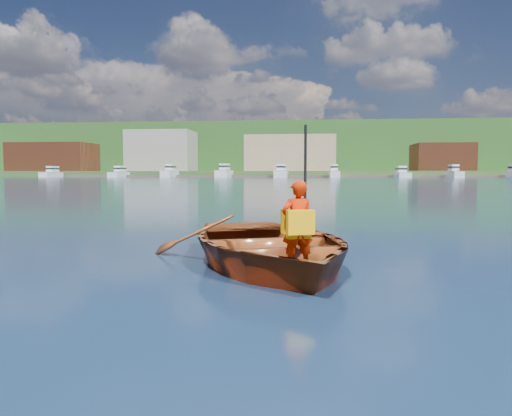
{
  "coord_description": "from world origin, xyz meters",
  "views": [
    {
      "loc": [
        1.02,
        -6.19,
        1.29
      ],
      "look_at": [
        0.3,
        0.75,
        0.81
      ],
      "focal_mm": 35.0,
      "sensor_mm": 36.0,
      "label": 1
    }
  ],
  "objects_px": {
    "rowboat": "(267,244)",
    "dock": "(321,176)",
    "child_paddler": "(298,225)",
    "marina_yachts": "(276,173)"
  },
  "relations": [
    {
      "from": "child_paddler",
      "to": "dock",
      "type": "xyz_separation_m",
      "value": [
        3.99,
        148.05,
        -0.26
      ]
    },
    {
      "from": "rowboat",
      "to": "dock",
      "type": "xyz_separation_m",
      "value": [
        4.43,
        147.25,
        0.11
      ]
    },
    {
      "from": "rowboat",
      "to": "marina_yachts",
      "type": "distance_m",
      "value": 142.85
    },
    {
      "from": "child_paddler",
      "to": "marina_yachts",
      "type": "distance_m",
      "value": 143.67
    },
    {
      "from": "dock",
      "to": "marina_yachts",
      "type": "relative_size",
      "value": 1.13
    },
    {
      "from": "marina_yachts",
      "to": "dock",
      "type": "bearing_deg",
      "value": 19.16
    },
    {
      "from": "child_paddler",
      "to": "marina_yachts",
      "type": "height_order",
      "value": "marina_yachts"
    },
    {
      "from": "child_paddler",
      "to": "dock",
      "type": "height_order",
      "value": "child_paddler"
    },
    {
      "from": "rowboat",
      "to": "marina_yachts",
      "type": "xyz_separation_m",
      "value": [
        -9.08,
        142.56,
        1.1
      ]
    },
    {
      "from": "child_paddler",
      "to": "marina_yachts",
      "type": "relative_size",
      "value": 0.01
    }
  ]
}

